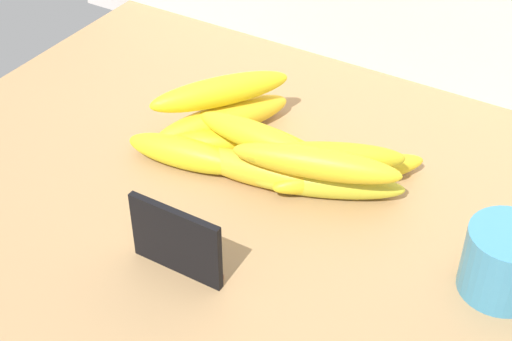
{
  "coord_description": "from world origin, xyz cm",
  "views": [
    {
      "loc": [
        27.64,
        -56.67,
        62.06
      ],
      "look_at": [
        -7.89,
        2.5,
        8.0
      ],
      "focal_mm": 53.82,
      "sensor_mm": 36.0,
      "label": 1
    }
  ],
  "objects_px": {
    "banana_2": "(223,120)",
    "banana_6": "(299,157)",
    "banana_8": "(255,136)",
    "banana_3": "(255,169)",
    "chalkboard_sign": "(177,243)",
    "banana_1": "(326,184)",
    "banana_4": "(222,143)",
    "banana_9": "(220,91)",
    "banana_7": "(272,142)",
    "banana_11": "(316,163)",
    "banana_10": "(325,157)",
    "coffee_mug": "(507,262)",
    "banana_0": "(185,153)",
    "banana_5": "(352,175)"
  },
  "relations": [
    {
      "from": "coffee_mug",
      "to": "banana_0",
      "type": "relative_size",
      "value": 0.64
    },
    {
      "from": "banana_2",
      "to": "banana_6",
      "type": "distance_m",
      "value": 0.12
    },
    {
      "from": "banana_8",
      "to": "banana_3",
      "type": "bearing_deg",
      "value": -58.1
    },
    {
      "from": "banana_1",
      "to": "coffee_mug",
      "type": "bearing_deg",
      "value": -10.66
    },
    {
      "from": "banana_0",
      "to": "banana_5",
      "type": "height_order",
      "value": "banana_0"
    },
    {
      "from": "banana_0",
      "to": "banana_10",
      "type": "relative_size",
      "value": 0.83
    },
    {
      "from": "banana_10",
      "to": "banana_4",
      "type": "bearing_deg",
      "value": -179.62
    },
    {
      "from": "banana_1",
      "to": "banana_9",
      "type": "bearing_deg",
      "value": 165.28
    },
    {
      "from": "chalkboard_sign",
      "to": "banana_9",
      "type": "relative_size",
      "value": 0.58
    },
    {
      "from": "chalkboard_sign",
      "to": "banana_1",
      "type": "bearing_deg",
      "value": 67.67
    },
    {
      "from": "banana_6",
      "to": "banana_0",
      "type": "bearing_deg",
      "value": -151.23
    },
    {
      "from": "banana_9",
      "to": "banana_10",
      "type": "xyz_separation_m",
      "value": [
        0.17,
        -0.04,
        -0.01
      ]
    },
    {
      "from": "banana_3",
      "to": "coffee_mug",
      "type": "bearing_deg",
      "value": -3.71
    },
    {
      "from": "banana_4",
      "to": "banana_0",
      "type": "bearing_deg",
      "value": -122.91
    },
    {
      "from": "banana_4",
      "to": "banana_10",
      "type": "distance_m",
      "value": 0.15
    },
    {
      "from": "banana_7",
      "to": "banana_11",
      "type": "distance_m",
      "value": 0.11
    },
    {
      "from": "banana_0",
      "to": "banana_10",
      "type": "height_order",
      "value": "banana_10"
    },
    {
      "from": "banana_10",
      "to": "coffee_mug",
      "type": "bearing_deg",
      "value": -11.21
    },
    {
      "from": "banana_3",
      "to": "banana_9",
      "type": "relative_size",
      "value": 0.86
    },
    {
      "from": "banana_4",
      "to": "banana_7",
      "type": "bearing_deg",
      "value": 33.96
    },
    {
      "from": "coffee_mug",
      "to": "banana_6",
      "type": "relative_size",
      "value": 0.49
    },
    {
      "from": "banana_0",
      "to": "banana_3",
      "type": "relative_size",
      "value": 0.97
    },
    {
      "from": "banana_2",
      "to": "banana_6",
      "type": "height_order",
      "value": "banana_2"
    },
    {
      "from": "banana_0",
      "to": "banana_4",
      "type": "height_order",
      "value": "same"
    },
    {
      "from": "banana_0",
      "to": "banana_7",
      "type": "distance_m",
      "value": 0.11
    },
    {
      "from": "banana_1",
      "to": "banana_4",
      "type": "relative_size",
      "value": 1.2
    },
    {
      "from": "banana_8",
      "to": "banana_9",
      "type": "height_order",
      "value": "banana_9"
    },
    {
      "from": "banana_7",
      "to": "banana_3",
      "type": "bearing_deg",
      "value": -79.12
    },
    {
      "from": "coffee_mug",
      "to": "banana_1",
      "type": "xyz_separation_m",
      "value": [
        -0.23,
        0.04,
        -0.02
      ]
    },
    {
      "from": "banana_5",
      "to": "banana_11",
      "type": "distance_m",
      "value": 0.06
    },
    {
      "from": "banana_0",
      "to": "banana_2",
      "type": "distance_m",
      "value": 0.08
    },
    {
      "from": "coffee_mug",
      "to": "banana_9",
      "type": "relative_size",
      "value": 0.53
    },
    {
      "from": "chalkboard_sign",
      "to": "banana_11",
      "type": "height_order",
      "value": "chalkboard_sign"
    },
    {
      "from": "banana_4",
      "to": "banana_6",
      "type": "bearing_deg",
      "value": 15.05
    },
    {
      "from": "banana_3",
      "to": "banana_4",
      "type": "height_order",
      "value": "same"
    },
    {
      "from": "banana_1",
      "to": "banana_7",
      "type": "xyz_separation_m",
      "value": [
        -0.1,
        0.04,
        0.0
      ]
    },
    {
      "from": "chalkboard_sign",
      "to": "banana_9",
      "type": "distance_m",
      "value": 0.26
    },
    {
      "from": "banana_8",
      "to": "banana_11",
      "type": "distance_m",
      "value": 0.09
    },
    {
      "from": "chalkboard_sign",
      "to": "coffee_mug",
      "type": "relative_size",
      "value": 1.09
    },
    {
      "from": "banana_4",
      "to": "banana_9",
      "type": "distance_m",
      "value": 0.07
    },
    {
      "from": "chalkboard_sign",
      "to": "banana_7",
      "type": "distance_m",
      "value": 0.23
    },
    {
      "from": "coffee_mug",
      "to": "banana_3",
      "type": "bearing_deg",
      "value": 176.29
    },
    {
      "from": "banana_3",
      "to": "banana_7",
      "type": "bearing_deg",
      "value": 100.88
    },
    {
      "from": "banana_5",
      "to": "banana_7",
      "type": "distance_m",
      "value": 0.12
    },
    {
      "from": "banana_1",
      "to": "banana_10",
      "type": "height_order",
      "value": "banana_10"
    },
    {
      "from": "banana_0",
      "to": "coffee_mug",
      "type": "bearing_deg",
      "value": -0.4
    },
    {
      "from": "banana_0",
      "to": "banana_8",
      "type": "xyz_separation_m",
      "value": [
        0.08,
        0.03,
        0.04
      ]
    },
    {
      "from": "banana_10",
      "to": "banana_11",
      "type": "distance_m",
      "value": 0.02
    },
    {
      "from": "coffee_mug",
      "to": "banana_7",
      "type": "relative_size",
      "value": 0.52
    },
    {
      "from": "banana_2",
      "to": "banana_8",
      "type": "relative_size",
      "value": 1.22
    }
  ]
}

